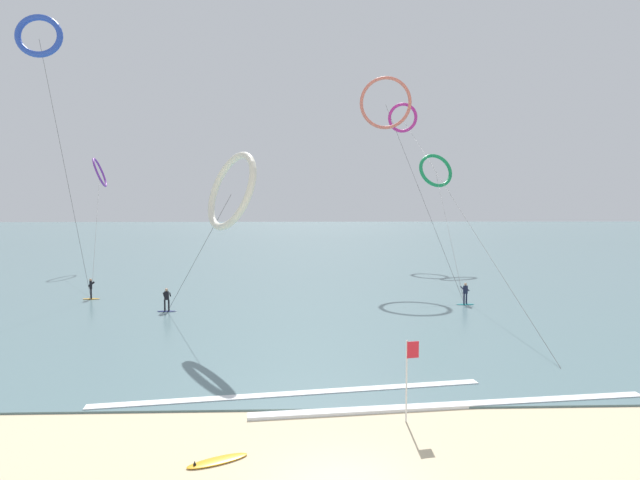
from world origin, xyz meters
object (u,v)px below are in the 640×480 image
Objects in this scene: kite_violet at (100,173)px; kite_magenta at (403,118)px; kite_cobalt at (39,36)px; kite_coral at (386,103)px; kite_emerald at (436,171)px; surfer_amber at (91,290)px; beach_flag at (409,368)px; surfer_navy at (167,301)px; surfboard_spare at (217,461)px; surfer_teal at (465,295)px; kite_ivory at (231,191)px.

kite_violet is 40.33m from kite_magenta.
kite_magenta is 46.70m from kite_cobalt.
kite_magenta is at bearing -88.95° from kite_violet.
kite_violet is 0.48× the size of kite_magenta.
kite_emerald is at bearing -125.66° from kite_coral.
surfer_amber is at bearing 62.07° from kite_magenta.
surfer_amber is 0.07× the size of kite_violet.
kite_magenta is at bearing 79.51° from beach_flag.
kite_magenta is (23.69, 34.94, 18.91)m from surfer_navy.
kite_violet is at bearing 162.43° from kite_emerald.
kite_violet is at bearing -5.66° from surfer_amber.
kite_cobalt is at bearing 63.35° from kite_magenta.
kite_coral is at bearing 73.86° from surfboard_spare.
surfer_teal reaches higher than surfboard_spare.
surfer_teal is 0.57× the size of beach_flag.
kite_emerald is 38.76m from kite_ivory.
surfer_navy is at bearing -175.45° from kite_ivory.
kite_violet reaches higher than surfer_navy.
surfer_amber is 0.57× the size of beach_flag.
surfer_teal is 37.02m from kite_cobalt.
kite_cobalt is at bearing 160.13° from surfer_navy.
kite_emerald reaches higher than surfboard_spare.
kite_violet is 55.27m from beach_flag.
surfboard_spare is at bearing -175.91° from surfer_amber.
kite_violet is at bearing 121.86° from beach_flag.
kite_magenta is 2.30× the size of kite_cobalt.
beach_flag is (13.68, -19.09, 1.17)m from surfer_navy.
surfer_navy is 23.51m from beach_flag.
kite_magenta is at bearing 73.84° from surfboard_spare.
kite_magenta is 16.61× the size of beach_flag.
surfer_teal is 20.34m from kite_ivory.
surfer_amber is 25.72m from kite_violet.
kite_magenta reaches higher than surfer_navy.
surfer_amber is 19.32m from kite_ivory.
kite_emerald is (7.69, 9.14, -6.37)m from kite_coral.
kite_coral is 18.88m from kite_magenta.
surfer_navy is 32.86m from kite_violet.
kite_coral is at bearing 116.14° from kite_ivory.
kite_coral is 1.91× the size of kite_ivory.
surfer_amber is 30.01m from surfer_teal.
kite_magenta is 4.54× the size of kite_ivory.
kite_cobalt is 35.10m from surfboard_spare.
surfer_teal is at bearing -134.38° from kite_violet.
surfer_amber and surfer_teal have the same top height.
kite_coral is at bearing 92.06° from kite_magenta.
kite_emerald is at bearing 27.55° from kite_cobalt.
surfer_amber is at bearing 53.59° from kite_cobalt.
kite_magenta reaches higher than kite_violet.
kite_ivory is (20.72, -33.89, -3.03)m from kite_violet.
surfer_teal is 26.84m from kite_emerald.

